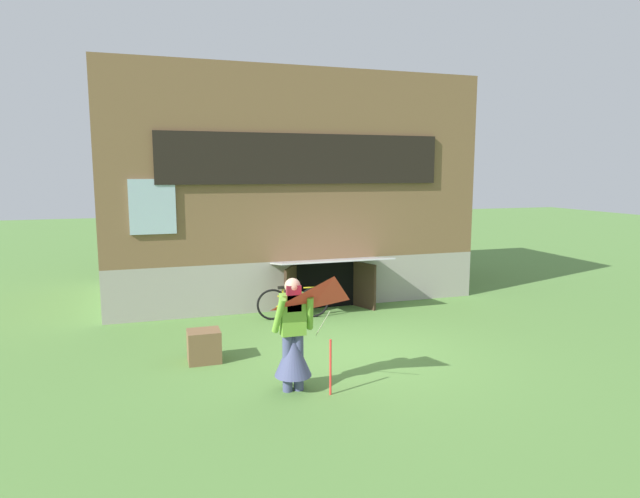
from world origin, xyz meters
TOP-DOWN VIEW (x-y plane):
  - ground_plane at (0.00, 0.00)m, footprint 60.00×60.00m
  - log_house at (-0.00, 5.23)m, footprint 8.46×5.57m
  - person at (-1.43, -1.32)m, footprint 0.61×0.52m
  - kite at (-1.01, -1.86)m, footprint 1.02×1.02m
  - bicycle_yellow at (-0.46, 2.30)m, footprint 1.53×0.16m
  - wooden_crate at (-2.49, 0.25)m, footprint 0.52×0.44m

SIDE VIEW (x-z plane):
  - ground_plane at x=0.00m, z-range 0.00..0.00m
  - wooden_crate at x=-2.49m, z-range 0.00..0.52m
  - bicycle_yellow at x=-0.46m, z-range -0.01..0.69m
  - person at x=-1.43m, z-range -0.13..1.48m
  - kite at x=-1.01m, z-range 0.50..2.09m
  - log_house at x=0.00m, z-range 0.00..5.26m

